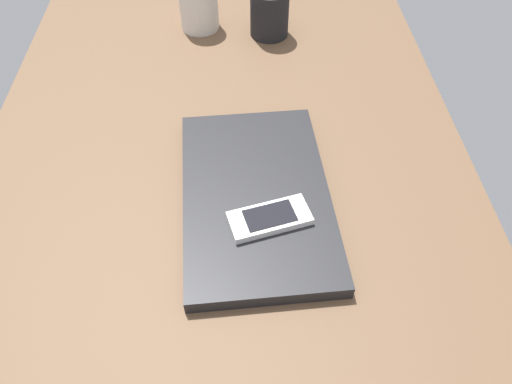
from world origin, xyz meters
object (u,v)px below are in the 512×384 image
laptop_closed (256,196)px  coffee_mug (199,7)px  cell_phone_on_laptop (270,218)px  pen_cup (270,13)px

laptop_closed → coffee_mug: size_ratio=3.09×
laptop_closed → coffee_mug: 50.62cm
laptop_closed → cell_phone_on_laptop: size_ratio=2.88×
cell_phone_on_laptop → coffee_mug: (55.18, 11.34, 1.62)cm
cell_phone_on_laptop → pen_cup: (51.60, -3.25, 1.90)cm
laptop_closed → coffee_mug: (49.56, 9.70, 3.34)cm
cell_phone_on_laptop → coffee_mug: size_ratio=1.07×
cell_phone_on_laptop → laptop_closed: bearing=16.3°
laptop_closed → pen_cup: bearing=-9.2°
cell_phone_on_laptop → pen_cup: bearing=-3.6°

